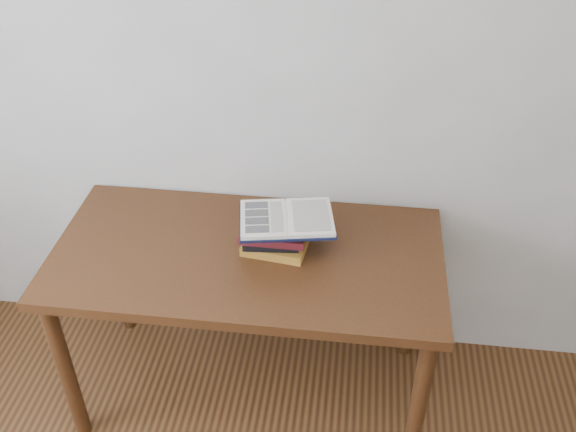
# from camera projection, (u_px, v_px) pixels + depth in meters

# --- Properties ---
(desk) EXTENTS (1.42, 0.71, 0.76)m
(desk) POSITION_uv_depth(u_px,v_px,m) (248.00, 272.00, 2.39)
(desk) COLOR #4B2112
(desk) RESTS_ON ground
(book_stack) EXTENTS (0.25, 0.20, 0.12)m
(book_stack) POSITION_uv_depth(u_px,v_px,m) (274.00, 234.00, 2.31)
(book_stack) COLOR #B87A2A
(book_stack) RESTS_ON desk
(open_book) EXTENTS (0.37, 0.29, 0.03)m
(open_book) POSITION_uv_depth(u_px,v_px,m) (287.00, 219.00, 2.26)
(open_book) COLOR black
(open_book) RESTS_ON book_stack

